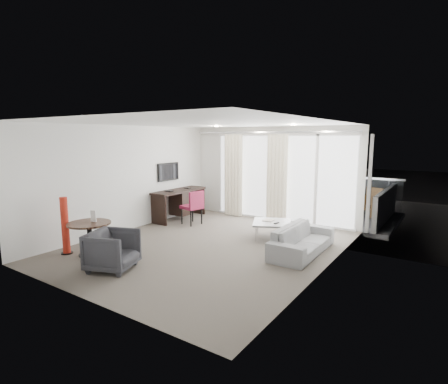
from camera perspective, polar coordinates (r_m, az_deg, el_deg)
The scene contains 28 objects.
floor at distance 7.60m, azimuth -2.54°, elevation -8.81°, with size 5.00×6.00×0.00m, color #574F46.
ceiling at distance 7.24m, azimuth -2.69°, elevation 11.18°, with size 5.00×6.00×0.00m, color white.
wall_left at distance 9.01m, azimuth -15.55°, elevation 2.14°, with size 0.00×6.00×2.60m, color silver.
wall_right at distance 6.18m, azimuth 16.41°, elevation -0.91°, with size 0.00×6.00×2.60m, color silver.
wall_front at distance 5.24m, azimuth -22.46°, elevation -2.97°, with size 5.00×0.00×2.60m, color silver.
window_panel at distance 9.74m, azimuth 9.31°, elevation 2.26°, with size 4.00×0.02×2.38m, color white, non-canonical shape.
window_frame at distance 9.72m, azimuth 9.27°, elevation 2.25°, with size 4.10×0.06×2.44m, color white, non-canonical shape.
curtain_left at distance 10.28m, azimuth 1.54°, elevation 2.72°, with size 0.60×0.20×2.38m, color beige, non-canonical shape.
curtain_right at distance 9.61m, azimuth 8.63°, elevation 2.18°, with size 0.60×0.20×2.38m, color beige, non-canonical shape.
curtain_track at distance 9.65m, azimuth 7.44°, elevation 9.68°, with size 4.80×0.04×0.04m, color #B2B2B7, non-canonical shape.
downlight_a at distance 9.06m, azimuth -1.24°, elevation 10.68°, with size 0.12×0.12×0.02m, color #FFE0B2.
downlight_b at distance 8.05m, azimuth 11.33°, elevation 10.72°, with size 0.12×0.12×0.02m, color #FFE0B2.
desk at distance 10.05m, azimuth -7.30°, elevation -2.01°, with size 0.56×1.78×0.83m, color black, non-canonical shape.
tv at distance 9.97m, azimuth -9.08°, elevation 3.28°, with size 0.05×0.80×0.50m, color black, non-canonical shape.
desk_chair at distance 9.38m, azimuth -5.31°, elevation -2.51°, with size 0.50×0.47×0.92m, color maroon, non-canonical shape.
round_table at distance 7.44m, azimuth -21.03°, elevation -7.16°, with size 0.83×0.83×0.66m, color #362218, non-canonical shape.
menu_card at distance 7.39m, azimuth -20.53°, elevation -4.13°, with size 0.12×0.02×0.23m, color white, non-canonical shape.
red_lamp at distance 7.66m, azimuth -24.51°, elevation -5.03°, with size 0.23×0.23×1.15m, color #AC2416.
tub_armchair at distance 6.52m, azimuth -17.74°, elevation -9.07°, with size 0.75×0.77×0.70m, color #2A2A2F.
coffee_table at distance 8.21m, azimuth 7.84°, elevation -6.13°, with size 0.86×0.86×0.39m, color gray, non-canonical shape.
remote at distance 8.02m, azimuth 8.56°, elevation -5.28°, with size 0.04×0.14×0.02m, color black, non-canonical shape.
magazine at distance 8.28m, azimuth 7.30°, elevation -4.80°, with size 0.21×0.26×0.01m, color gray, non-canonical shape.
sofa at distance 7.27m, azimuth 12.68°, elevation -7.59°, with size 1.89×0.74×0.55m, color gray.
terrace_slab at distance 11.32m, azimuth 12.33°, elevation -3.36°, with size 5.60×3.00×0.12m, color #4D4D50.
rattan_chair_a at distance 10.89m, azimuth 14.29°, elevation -1.15°, with size 0.62×0.62×0.91m, color brown, non-canonical shape.
rattan_chair_b at distance 11.21m, azimuth 22.69°, elevation -1.53°, with size 0.56×0.56×0.82m, color brown, non-canonical shape.
rattan_table at distance 10.45m, azimuth 17.58°, elevation -2.81°, with size 0.52×0.52×0.52m, color brown, non-canonical shape.
balustrade at distance 12.57m, azimuth 14.84°, elevation 0.36°, with size 5.50×0.06×1.05m, color #B2B2B7, non-canonical shape.
Camera 1 is at (4.29, -5.83, 2.32)m, focal length 28.00 mm.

